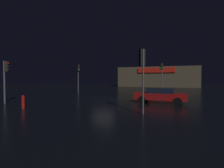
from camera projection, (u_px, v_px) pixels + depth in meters
ground_plane at (104, 98)px, 19.53m from camera, size 120.00×120.00×0.00m
store_building at (158, 77)px, 48.89m from camera, size 21.24×8.53×5.42m
traffic_signal_main at (142, 64)px, 10.88m from camera, size 0.41×0.43×4.10m
traffic_signal_opposite at (6, 73)px, 15.43m from camera, size 0.42×0.42×3.82m
traffic_signal_cross_left at (161, 71)px, 22.92m from camera, size 0.42×0.42×4.30m
traffic_signal_cross_right at (78, 73)px, 27.50m from camera, size 0.43×0.41×4.47m
car_near at (160, 95)px, 15.68m from camera, size 4.65×2.01×1.42m
fire_hydrant at (23, 102)px, 12.85m from camera, size 0.22×0.22×1.00m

